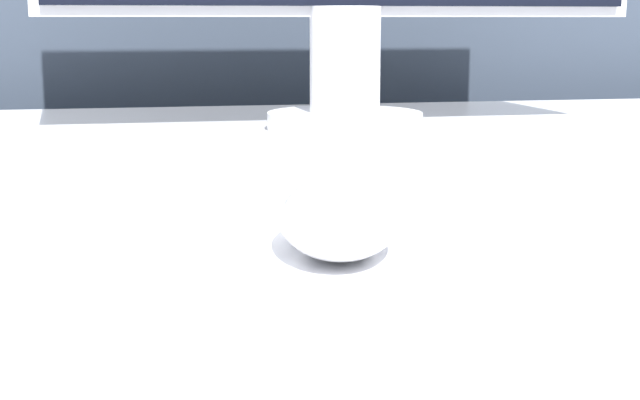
% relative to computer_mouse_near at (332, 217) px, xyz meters
% --- Properties ---
extents(partition_panel, '(5.00, 0.03, 1.13)m').
position_rel_computer_mouse_near_xyz_m(partition_panel, '(0.00, 0.99, -0.21)').
color(partition_panel, '#333D4C').
rests_on(partition_panel, ground_plane).
extents(computer_mouse_near, '(0.09, 0.13, 0.04)m').
position_rel_computer_mouse_near_xyz_m(computer_mouse_near, '(0.00, 0.00, 0.00)').
color(computer_mouse_near, white).
rests_on(computer_mouse_near, desk).
extents(keyboard, '(0.45, 0.17, 0.02)m').
position_rel_computer_mouse_near_xyz_m(keyboard, '(-0.06, 0.21, -0.01)').
color(keyboard, silver).
rests_on(keyboard, desk).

